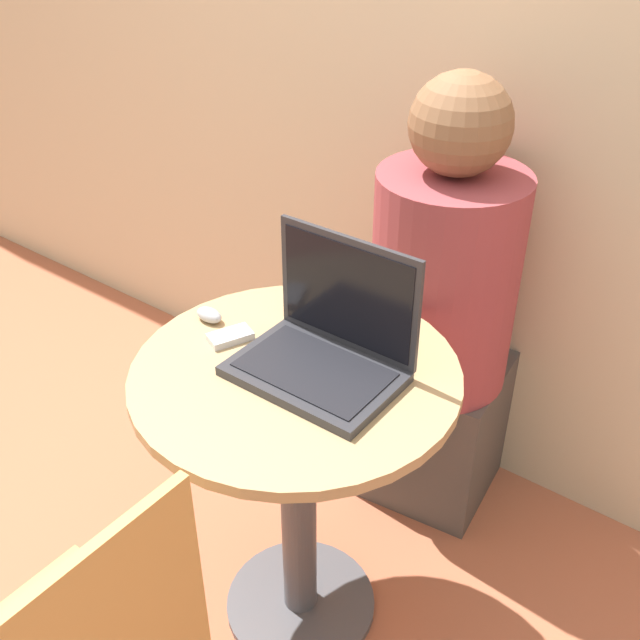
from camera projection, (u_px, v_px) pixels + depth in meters
name	position (u px, v px, depth m)	size (l,w,h in m)	color
ground_plane	(301.00, 604.00, 1.88)	(12.00, 12.00, 0.00)	#B26042
back_wall	(503.00, 5.00, 1.69)	(7.00, 0.05, 2.60)	beige
round_table	(297.00, 448.00, 1.59)	(0.66, 0.66, 0.74)	#4C4C51
laptop	(327.00, 343.00, 1.45)	(0.32, 0.22, 0.26)	#2D2D33
cell_phone	(231.00, 336.00, 1.56)	(0.08, 0.10, 0.02)	silver
computer_mouse	(209.00, 315.00, 1.62)	(0.06, 0.04, 0.03)	#B2B2B7
person_seated	(446.00, 337.00, 1.98)	(0.40, 0.57, 1.21)	#4C4742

